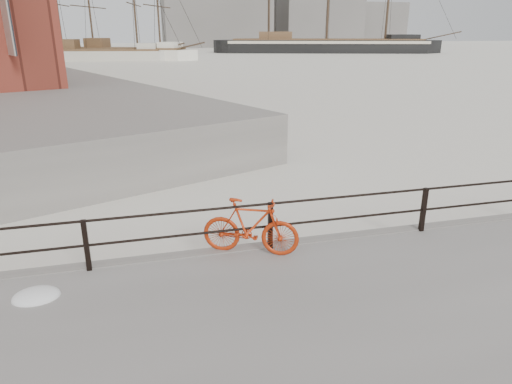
{
  "coord_description": "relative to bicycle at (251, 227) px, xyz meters",
  "views": [
    {
      "loc": [
        -5.9,
        -8.21,
        4.54
      ],
      "look_at": [
        -3.37,
        1.5,
        1.0
      ],
      "focal_mm": 32.0,
      "sensor_mm": 36.0,
      "label": 1
    }
  ],
  "objects": [
    {
      "name": "industrial_mid",
      "position": [
        58.93,
        145.25,
        11.07
      ],
      "size": [
        26.0,
        20.0,
        24.0
      ],
      "primitive_type": "cube",
      "color": "gray",
      "rests_on": "ground"
    },
    {
      "name": "guardrail",
      "position": [
        3.93,
        0.1,
        -0.08
      ],
      "size": [
        28.0,
        0.1,
        1.0
      ],
      "primitive_type": null,
      "color": "black",
      "rests_on": "promenade"
    },
    {
      "name": "schooner_left",
      "position": [
        -6.9,
        74.43,
        -0.93
      ],
      "size": [
        28.46,
        16.92,
        20.02
      ],
      "primitive_type": null,
      "rotation": [
        0.0,
        0.0,
        -0.19
      ],
      "color": "beige",
      "rests_on": "ground"
    },
    {
      "name": "ground",
      "position": [
        3.93,
        0.25,
        -0.93
      ],
      "size": [
        400.0,
        400.0,
        0.0
      ],
      "primitive_type": "plane",
      "color": "white",
      "rests_on": "ground"
    },
    {
      "name": "industrial_east",
      "position": [
        81.93,
        150.25,
        6.07
      ],
      "size": [
        20.0,
        16.0,
        14.0
      ],
      "primitive_type": "cube",
      "color": "gray",
      "rests_on": "ground"
    },
    {
      "name": "barque_black",
      "position": [
        40.47,
        92.08,
        -0.93
      ],
      "size": [
        59.99,
        34.76,
        32.47
      ],
      "primitive_type": null,
      "rotation": [
        0.0,
        0.0,
        -0.3
      ],
      "color": "black",
      "rests_on": "ground"
    },
    {
      "name": "bicycle",
      "position": [
        0.0,
        0.0,
        0.0
      ],
      "size": [
        1.86,
        1.05,
        1.15
      ],
      "primitive_type": "imported",
      "rotation": [
        0.0,
        0.0,
        -0.43
      ],
      "color": "#B42B0C",
      "rests_on": "promenade"
    },
    {
      "name": "industrial_west",
      "position": [
        23.93,
        140.25,
        8.07
      ],
      "size": [
        32.0,
        18.0,
        18.0
      ],
      "primitive_type": "cube",
      "color": "gray",
      "rests_on": "ground"
    },
    {
      "name": "schooner_mid",
      "position": [
        -2.74,
        76.01,
        -0.93
      ],
      "size": [
        28.97,
        21.63,
        19.41
      ],
      "primitive_type": null,
      "rotation": [
        0.0,
        0.0,
        -0.44
      ],
      "color": "white",
      "rests_on": "ground"
    }
  ]
}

